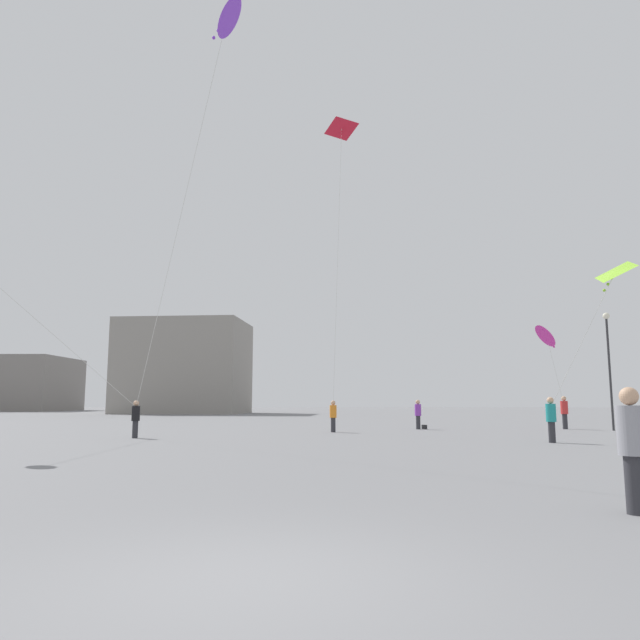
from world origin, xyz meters
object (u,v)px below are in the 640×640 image
Objects in this scene: person_in_orange at (333,415)px; kite_lime_delta at (614,273)px; kite_magenta_diamond at (546,335)px; person_in_red at (564,411)px; lamppost_east at (609,353)px; person_in_purple at (418,413)px; person_in_grey at (632,444)px; person_in_black at (136,417)px; handbag_beside_flyer at (424,427)px; building_centre_hall at (185,367)px; person_in_teal at (551,418)px; kite_crimson_delta at (342,134)px; kite_violet_diamond at (226,20)px.

person_in_orange is 14.85m from kite_lime_delta.
kite_magenta_diamond is at bearing -1.97° from person_in_orange.
lamppost_east is at bearing 68.72° from person_in_red.
person_in_purple is at bearing 173.48° from lamppost_east.
person_in_red is 4.93m from kite_magenta_diamond.
person_in_grey is at bearing -113.74° from lamppost_east.
handbag_beside_flyer is (13.37, 8.48, -0.74)m from person_in_black.
person_in_black is 0.90× the size of person_in_grey.
kite_magenta_diamond reaches higher than person_in_grey.
handbag_beside_flyer is at bearing -70.06° from person_in_red.
person_in_black is 51.75m from building_centre_hall.
kite_magenta_diamond is at bearing 93.09° from person_in_teal.
kite_crimson_delta is (8.81, 3.88, 14.37)m from person_in_black.
kite_crimson_delta is (-3.91, 20.45, 14.28)m from person_in_grey.
building_centre_hall is (-24.17, 41.91, 4.97)m from person_in_purple.
person_in_grey reaches higher than person_in_black.
person_in_black is 22.98m from person_in_red.
kite_crimson_delta is at bearing 134.17° from person_in_black.
kite_crimson_delta is (-12.42, -4.91, 14.24)m from person_in_red.
person_in_purple is 0.10× the size of building_centre_hall.
person_in_purple is 22.42m from kite_violet_diamond.
person_in_teal is 5.32× the size of handbag_beside_flyer.
kite_violet_diamond reaches higher than person_in_purple.
person_in_purple reaches higher than handbag_beside_flyer.
person_in_black is (-13.02, -8.38, -0.03)m from person_in_purple.
kite_magenta_diamond is 0.69× the size of lamppost_east.
kite_violet_diamond reaches higher than lamppost_east.
person_in_black is at bearing 164.51° from kite_lime_delta.
building_centre_hall is (-11.16, 50.29, 5.00)m from person_in_black.
person_in_orange is 22.06m from person_in_grey.
person_in_red is 5.72× the size of handbag_beside_flyer.
kite_crimson_delta is 2.94× the size of kite_lime_delta.
person_in_purple is 0.33× the size of kite_lime_delta.
person_in_purple is 8.04m from kite_magenta_diamond.
kite_lime_delta is 15.39m from handbag_beside_flyer.
person_in_teal is 0.34× the size of kite_lime_delta.
person_in_red is at bearing 139.74° from person_in_purple.
person_in_purple is 5.76m from person_in_orange.
person_in_teal is 0.14× the size of kite_violet_diamond.
person_in_teal is 0.93× the size of person_in_red.
handbag_beside_flyer is (-3.26, 10.73, -0.81)m from person_in_teal.
kite_violet_diamond is at bearing -162.64° from kite_lime_delta.
person_in_red reaches higher than person_in_orange.
kite_violet_diamond reaches higher than person_in_teal.
handbag_beside_flyer is (0.35, 0.10, -0.77)m from person_in_purple.
kite_crimson_delta reaches higher than kite_violet_diamond.
kite_lime_delta is at bearing -97.92° from kite_magenta_diamond.
person_in_red is 1.05× the size of person_in_grey.
person_in_grey is (12.72, -16.56, 0.09)m from person_in_black.
kite_violet_diamond is (-11.31, -6.73, 11.87)m from person_in_teal.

